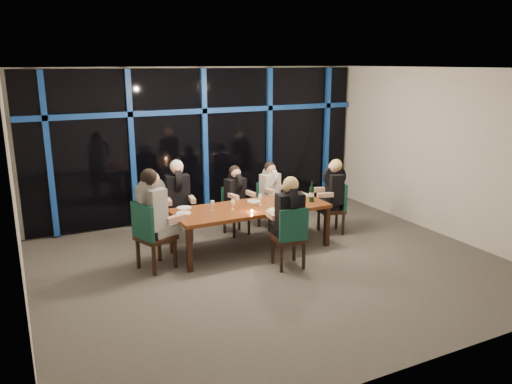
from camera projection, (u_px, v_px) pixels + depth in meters
room at (274, 137)px, 7.29m from camera, size 7.04×7.00×3.02m
window_wall at (205, 141)px, 9.96m from camera, size 6.86×0.43×2.94m
dining_table at (251, 211)px, 8.32m from camera, size 2.60×1.00×0.75m
chair_far_left at (178, 209)px, 8.87m from camera, size 0.52×0.52×0.99m
chair_far_mid at (234, 208)px, 9.18m from camera, size 0.46×0.46×0.88m
chair_far_right at (268, 202)px, 9.54m from camera, size 0.48×0.48×0.87m
chair_end_left at (150, 233)px, 7.49m from camera, size 0.65×0.65×1.08m
chair_end_right at (336, 205)px, 9.19m from camera, size 0.54×0.54×0.95m
chair_near_mid at (291, 235)px, 7.56m from camera, size 0.51×0.51×0.98m
diner_far_left at (178, 189)px, 8.69m from camera, size 0.53×0.65×0.96m
diner_far_mid at (236, 190)px, 9.04m from camera, size 0.47×0.58×0.85m
diner_far_right at (271, 185)px, 9.40m from camera, size 0.48×0.58×0.85m
diner_end_left at (154, 204)px, 7.45m from camera, size 0.74×0.66×1.05m
diner_end_right at (332, 186)px, 9.08m from camera, size 0.64×0.55×0.92m
diner_near_mid at (289, 208)px, 7.54m from camera, size 0.52×0.64×0.96m
plate_far_left at (184, 208)px, 8.22m from camera, size 0.24×0.24×0.01m
plate_far_mid at (254, 201)px, 8.61m from camera, size 0.24×0.24×0.01m
plate_far_right at (291, 195)px, 8.98m from camera, size 0.24×0.24×0.01m
plate_end_left at (184, 213)px, 7.92m from camera, size 0.24×0.24×0.01m
plate_end_right at (302, 195)px, 9.01m from camera, size 0.24×0.24×0.01m
plate_near_mid at (275, 210)px, 8.10m from camera, size 0.24×0.24×0.01m
wine_bottle at (312, 194)px, 8.56m from camera, size 0.08×0.08×0.37m
water_pitcher at (291, 199)px, 8.42m from camera, size 0.12×0.11×0.20m
tea_light at (252, 211)px, 8.01m from camera, size 0.05×0.05×0.03m
wine_glass_a at (233, 203)px, 8.12m from camera, size 0.06×0.06×0.16m
wine_glass_b at (260, 197)px, 8.39m from camera, size 0.07×0.07×0.18m
wine_glass_c at (276, 196)px, 8.50m from camera, size 0.06×0.06×0.16m
wine_glass_d at (212, 203)px, 8.06m from camera, size 0.06×0.06×0.17m
wine_glass_e at (295, 191)px, 8.82m from camera, size 0.07×0.07×0.17m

